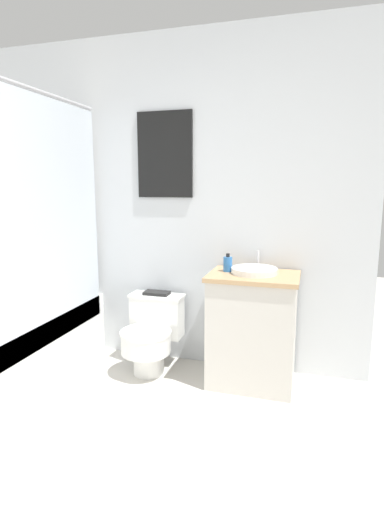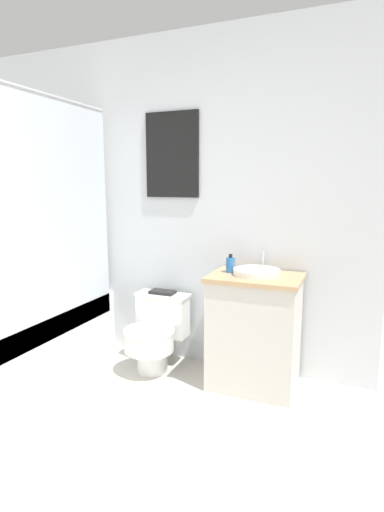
% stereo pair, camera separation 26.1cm
% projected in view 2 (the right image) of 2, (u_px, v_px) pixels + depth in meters
% --- Properties ---
extents(wall_back, '(3.28, 0.07, 2.50)m').
position_uv_depth(wall_back, '(163.00, 203.00, 3.15)').
color(wall_back, silver).
rests_on(wall_back, ground_plane).
extents(shower_area, '(0.67, 1.57, 1.98)m').
position_uv_depth(shower_area, '(16.00, 340.00, 2.88)').
color(shower_area, white).
rests_on(shower_area, ground_plane).
extents(toilet, '(0.42, 0.50, 0.56)m').
position_uv_depth(toilet, '(156.00, 332.00, 3.04)').
color(toilet, white).
rests_on(toilet, ground_plane).
extents(vanity, '(0.61, 0.45, 0.80)m').
position_uv_depth(vanity, '(254.00, 331.00, 2.75)').
color(vanity, beige).
rests_on(vanity, ground_plane).
extents(sink, '(0.32, 0.35, 0.13)m').
position_uv_depth(sink, '(257.00, 272.00, 2.70)').
color(sink, white).
rests_on(sink, vanity).
extents(soap_bottle, '(0.06, 0.06, 0.13)m').
position_uv_depth(soap_bottle, '(230.00, 265.00, 2.77)').
color(soap_bottle, '#2D6BB2').
rests_on(soap_bottle, vanity).
extents(book_on_tank, '(0.19, 0.11, 0.02)m').
position_uv_depth(book_on_tank, '(163.00, 292.00, 3.11)').
color(book_on_tank, black).
rests_on(book_on_tank, toilet).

